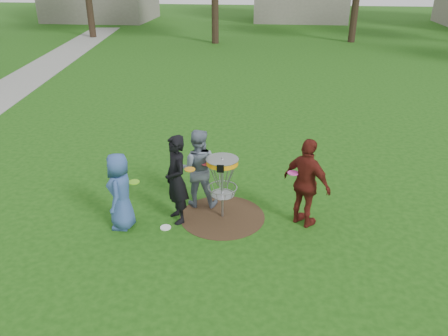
# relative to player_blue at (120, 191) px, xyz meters

# --- Properties ---
(ground) EXTENTS (100.00, 100.00, 0.00)m
(ground) POSITION_rel_player_blue_xyz_m (1.96, 0.58, -0.80)
(ground) COLOR #19470F
(ground) RESTS_ON ground
(dirt_patch) EXTENTS (1.80, 1.80, 0.01)m
(dirt_patch) POSITION_rel_player_blue_xyz_m (1.96, 0.58, -0.80)
(dirt_patch) COLOR #47331E
(dirt_patch) RESTS_ON ground
(player_blue) EXTENTS (0.57, 0.82, 1.60)m
(player_blue) POSITION_rel_player_blue_xyz_m (0.00, 0.00, 0.00)
(player_blue) COLOR #345290
(player_blue) RESTS_ON ground
(player_black) EXTENTS (0.74, 0.82, 1.87)m
(player_black) POSITION_rel_player_blue_xyz_m (1.05, 0.36, 0.14)
(player_black) COLOR black
(player_black) RESTS_ON ground
(player_grey) EXTENTS (0.89, 0.71, 1.76)m
(player_grey) POSITION_rel_player_blue_xyz_m (1.37, 1.07, 0.08)
(player_grey) COLOR slate
(player_grey) RESTS_ON ground
(player_maroon) EXTENTS (1.13, 1.05, 1.86)m
(player_maroon) POSITION_rel_player_blue_xyz_m (3.65, 0.50, 0.13)
(player_maroon) COLOR #5C1B15
(player_maroon) RESTS_ON ground
(disc_on_grass) EXTENTS (0.22, 0.22, 0.02)m
(disc_on_grass) POSITION_rel_player_blue_xyz_m (0.86, 0.02, -0.79)
(disc_on_grass) COLOR white
(disc_on_grass) RESTS_ON ground
(disc_golf_basket) EXTENTS (0.66, 0.67, 1.38)m
(disc_golf_basket) POSITION_rel_player_blue_xyz_m (1.96, 0.58, 0.22)
(disc_golf_basket) COLOR #9EA0A5
(disc_golf_basket) RESTS_ON ground
(held_discs) EXTENTS (3.32, 1.03, 0.19)m
(held_discs) POSITION_rel_player_blue_xyz_m (1.64, 0.48, 0.29)
(held_discs) COLOR #71D217
(held_discs) RESTS_ON ground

